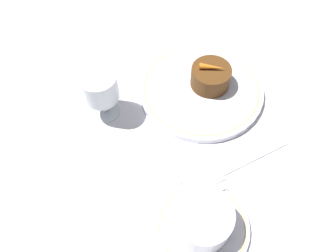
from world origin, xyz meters
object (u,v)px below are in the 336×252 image
object	(u,v)px
dinner_plate	(201,89)
wine_glass	(100,89)
coffee_cup	(202,219)
fork	(235,168)
dessert_cake	(211,77)

from	to	relation	value
dinner_plate	wine_glass	world-z (taller)	wine_glass
wine_glass	coffee_cup	bearing A→B (deg)	-169.04
dinner_plate	coffee_cup	distance (m)	0.30
coffee_cup	fork	bearing A→B (deg)	-59.73
wine_glass	fork	bearing A→B (deg)	-143.76
coffee_cup	wine_glass	size ratio (longest dim) A/B	1.14
coffee_cup	dessert_cake	size ratio (longest dim) A/B	1.46
wine_glass	fork	size ratio (longest dim) A/B	0.55
wine_glass	dessert_cake	xyz separation A→B (m)	(-0.04, -0.22, -0.04)
dinner_plate	coffee_cup	world-z (taller)	coffee_cup
wine_glass	fork	xyz separation A→B (m)	(-0.23, -0.17, -0.07)
dinner_plate	dessert_cake	size ratio (longest dim) A/B	3.19
coffee_cup	wine_glass	xyz separation A→B (m)	(0.30, 0.06, 0.03)
dinner_plate	coffee_cup	xyz separation A→B (m)	(-0.26, 0.15, 0.03)
dessert_cake	coffee_cup	bearing A→B (deg)	146.85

